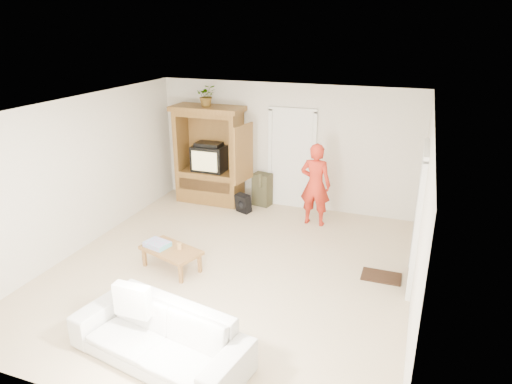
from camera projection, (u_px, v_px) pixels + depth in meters
The scene contains 19 objects.
floor at pixel (230, 270), 7.31m from camera, with size 6.00×6.00×0.00m, color #C9B086.
ceiling at pixel (227, 107), 6.41m from camera, with size 6.00×6.00×0.00m, color white.
wall_back at pixel (285, 146), 9.50m from camera, with size 5.50×5.50×0.00m, color silver.
wall_front at pixel (100, 301), 4.22m from camera, with size 5.50×5.50×0.00m, color silver.
wall_left at pixel (80, 174), 7.74m from camera, with size 6.00×6.00×0.00m, color silver.
wall_right at pixel (421, 219), 5.97m from camera, with size 6.00×6.00×0.00m, color silver.
armoire at pixel (211, 161), 9.84m from camera, with size 1.82×1.14×2.10m.
door_back at pixel (292, 160), 9.52m from camera, with size 0.85×0.05×2.04m, color white.
doorway_right at pixel (418, 221), 6.61m from camera, with size 0.05×0.90×2.04m, color black.
framed_picture at pixel (425, 159), 7.55m from camera, with size 0.03×0.60×0.48m, color black.
doormat at pixel (381, 276), 7.10m from camera, with size 0.60×0.40×0.02m, color #382316.
plant at pixel (206, 96), 9.33m from camera, with size 0.40×0.34×0.44m, color #4C7238.
man at pixel (315, 185), 8.72m from camera, with size 0.59×0.39×1.63m, color red.
sofa at pixel (160, 337), 5.26m from camera, with size 2.16×0.85×0.63m, color silver.
coffee_table at pixel (171, 251), 7.23m from camera, with size 1.08×0.80×0.36m.
towel at pixel (157, 244), 7.28m from camera, with size 0.38×0.28×0.08m, color #DE4AAA.
candle at pixel (179, 246), 7.19m from camera, with size 0.08×0.08×0.10m, color tan.
backpack_black at pixel (243, 204), 9.47m from camera, with size 0.31×0.18×0.38m, color black, non-canonical shape.
backpack_olive at pixel (262, 189), 9.81m from camera, with size 0.37×0.28×0.71m, color #47442B, non-canonical shape.
Camera 1 is at (2.59, -5.89, 3.71)m, focal length 32.00 mm.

